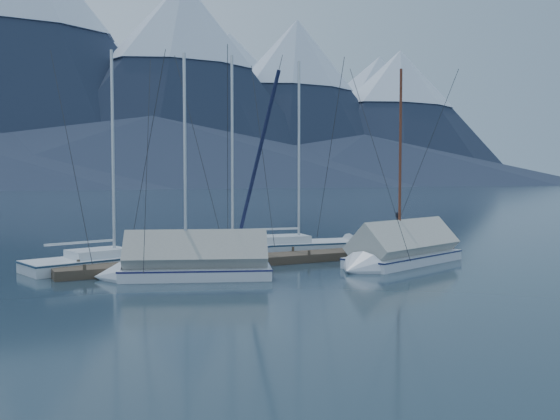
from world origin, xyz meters
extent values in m
plane|color=black|center=(0.00, 0.00, 0.00)|extent=(1000.00, 1000.00, 0.00)
cone|color=#475675|center=(40.00, 430.00, 70.00)|extent=(330.00, 330.00, 140.00)
cone|color=silver|center=(40.00, 430.00, 111.10)|extent=(142.76, 142.76, 58.80)
cone|color=#475675|center=(180.00, 445.00, 62.50)|extent=(308.00, 308.00, 125.00)
cone|color=silver|center=(180.00, 445.00, 99.25)|extent=(133.24, 133.24, 52.50)
cone|color=#475675|center=(320.00, 425.00, 57.50)|extent=(286.00, 286.00, 115.00)
cone|color=silver|center=(320.00, 425.00, 91.35)|extent=(123.72, 123.72, 48.30)
cone|color=#192133|center=(10.00, 310.00, 67.50)|extent=(228.00, 228.00, 135.00)
cone|color=#192133|center=(90.00, 290.00, 55.00)|extent=(190.00, 190.00, 110.00)
cone|color=silver|center=(90.00, 290.00, 87.40)|extent=(82.19, 82.19, 46.20)
cone|color=#192133|center=(165.00, 300.00, 50.00)|extent=(182.40, 182.40, 100.00)
cone|color=silver|center=(165.00, 300.00, 79.50)|extent=(78.91, 78.91, 42.00)
cone|color=#192133|center=(240.00, 295.00, 44.00)|extent=(197.60, 197.60, 88.00)
cone|color=silver|center=(240.00, 295.00, 70.02)|extent=(85.48, 85.48, 36.96)
cone|color=#192133|center=(60.00, 245.00, 16.00)|extent=(390.00, 390.00, 32.00)
cone|color=#192133|center=(180.00, 250.00, 14.00)|extent=(364.00, 364.00, 28.00)
cube|color=#382D23|center=(0.00, 2.00, 0.17)|extent=(18.00, 1.50, 0.34)
cube|color=black|center=(-6.00, 2.00, -0.05)|extent=(3.00, 1.30, 0.30)
cube|color=black|center=(0.00, 2.00, -0.05)|extent=(3.00, 1.30, 0.30)
cube|color=black|center=(6.00, 2.00, -0.05)|extent=(3.00, 1.30, 0.30)
cylinder|color=#382D23|center=(-8.00, 2.70, 0.35)|extent=(0.12, 0.12, 0.35)
cylinder|color=#382D23|center=(-8.00, 1.30, 0.35)|extent=(0.12, 0.12, 0.35)
cylinder|color=#382D23|center=(-5.00, 2.70, 0.35)|extent=(0.12, 0.12, 0.35)
cylinder|color=#382D23|center=(-5.00, 1.30, 0.35)|extent=(0.12, 0.12, 0.35)
cylinder|color=#382D23|center=(-2.00, 2.70, 0.35)|extent=(0.12, 0.12, 0.35)
cylinder|color=#382D23|center=(-2.00, 1.30, 0.35)|extent=(0.12, 0.12, 0.35)
cylinder|color=#382D23|center=(1.00, 2.70, 0.35)|extent=(0.12, 0.12, 0.35)
cylinder|color=#382D23|center=(1.00, 1.30, 0.35)|extent=(0.12, 0.12, 0.35)
cylinder|color=#382D23|center=(4.00, 2.70, 0.35)|extent=(0.12, 0.12, 0.35)
cylinder|color=#382D23|center=(4.00, 1.30, 0.35)|extent=(0.12, 0.12, 0.35)
cylinder|color=#382D23|center=(7.00, 2.70, 0.35)|extent=(0.12, 0.12, 0.35)
cylinder|color=#382D23|center=(7.00, 1.30, 0.35)|extent=(0.12, 0.12, 0.35)
cube|color=silver|center=(-6.83, 3.84, 0.12)|extent=(6.39, 3.54, 0.67)
cube|color=silver|center=(-6.83, 3.84, -0.18)|extent=(5.28, 2.42, 0.30)
cube|color=#19334D|center=(-6.83, 3.84, 0.41)|extent=(6.46, 3.58, 0.06)
cone|color=silver|center=(-3.46, 4.75, 0.12)|extent=(1.58, 2.17, 1.94)
cube|color=silver|center=(-7.12, 3.76, 0.61)|extent=(2.42, 1.92, 0.30)
cylinder|color=#B2B7BF|center=(-6.44, 3.95, 4.51)|extent=(0.12, 0.12, 8.10)
cylinder|color=#B2B7BF|center=(-7.81, 3.58, 1.06)|extent=(2.66, 0.80, 0.09)
cylinder|color=#26262B|center=(-4.97, 4.34, 4.51)|extent=(0.82, 2.96, 8.11)
cube|color=silver|center=(-1.44, 4.57, 0.13)|extent=(6.73, 3.77, 0.70)
cube|color=silver|center=(-1.44, 4.57, -0.19)|extent=(5.54, 2.59, 0.32)
cube|color=#1A304E|center=(-1.44, 4.57, 0.43)|extent=(6.79, 3.81, 0.06)
cone|color=silver|center=(2.10, 5.56, 0.13)|extent=(1.68, 2.28, 2.04)
cube|color=silver|center=(-1.75, 4.48, 0.64)|extent=(2.55, 2.04, 0.32)
cylinder|color=#B2B7BF|center=(-1.03, 4.68, 4.74)|extent=(0.13, 0.13, 8.52)
cylinder|color=#B2B7BF|center=(-2.46, 4.28, 1.12)|extent=(2.79, 0.87, 0.10)
cylinder|color=#26262B|center=(0.51, 5.12, 4.74)|extent=(0.89, 3.11, 8.53)
cube|color=silver|center=(2.06, 4.92, 0.13)|extent=(6.69, 3.07, 0.71)
cube|color=silver|center=(2.06, 4.92, -0.19)|extent=(5.59, 1.97, 0.32)
cube|color=#19324C|center=(2.06, 4.92, 0.43)|extent=(6.76, 3.10, 0.06)
cone|color=silver|center=(5.72, 4.37, 0.13)|extent=(1.47, 2.21, 2.06)
cube|color=silver|center=(1.74, 4.96, 0.64)|extent=(2.45, 1.82, 0.32)
cylinder|color=#B2B7BF|center=(2.48, 4.85, 4.78)|extent=(0.13, 0.13, 8.60)
cylinder|color=#B2B7BF|center=(0.99, 5.07, 1.13)|extent=(2.88, 0.52, 0.10)
cylinder|color=#26262B|center=(4.08, 4.62, 4.78)|extent=(0.50, 3.22, 8.60)
cube|color=white|center=(4.38, -0.71, 0.11)|extent=(6.16, 3.77, 0.62)
cube|color=white|center=(4.38, -0.71, -0.17)|extent=(5.05, 2.62, 0.28)
cube|color=#171E46|center=(4.38, -0.71, 0.37)|extent=(6.22, 3.81, 0.06)
cone|color=white|center=(1.21, -1.75, 0.11)|extent=(1.60, 2.20, 1.98)
cylinder|color=#592819|center=(4.02, -0.83, 4.17)|extent=(0.11, 0.11, 7.50)
cylinder|color=#592819|center=(5.27, -0.42, 0.98)|extent=(2.51, 0.90, 0.08)
cylinder|color=#26262B|center=(2.64, -1.28, 4.17)|extent=(0.93, 2.79, 7.50)
cube|color=#AFAEA4|center=(4.38, -0.71, 0.80)|extent=(5.90, 3.72, 2.10)
cube|color=silver|center=(-4.45, -0.21, 0.11)|extent=(5.51, 3.65, 0.61)
cube|color=silver|center=(-4.45, -0.21, -0.17)|extent=(4.48, 2.58, 0.28)
cube|color=#1A1A4F|center=(-4.45, -0.21, 0.37)|extent=(5.57, 3.68, 0.06)
cone|color=silver|center=(-7.25, 0.90, 0.11)|extent=(1.61, 2.03, 1.78)
cylinder|color=#B2B7BF|center=(-4.79, -0.08, 4.13)|extent=(0.11, 0.11, 7.42)
cylinder|color=#B2B7BF|center=(-3.59, -0.56, 0.97)|extent=(2.20, 0.94, 0.08)
cylinder|color=#26262B|center=(-6.00, 0.40, 4.13)|extent=(0.99, 2.44, 7.43)
cube|color=#98978E|center=(-4.45, -0.21, 0.79)|extent=(5.28, 3.58, 1.89)
imported|color=black|center=(6.17, 1.91, 1.15)|extent=(0.53, 0.67, 1.62)
camera|label=1|loc=(-11.30, -19.97, 3.49)|focal=38.00mm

